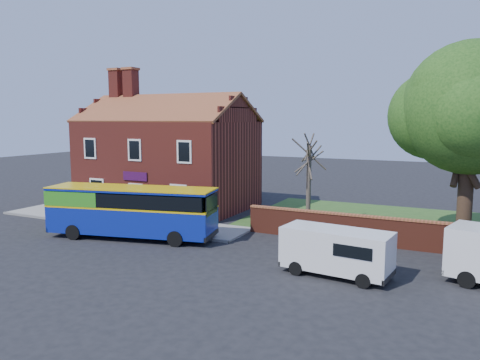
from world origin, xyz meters
The scene contains 10 objects.
ground centered at (0.00, 0.00, 0.00)m, with size 120.00×120.00×0.00m, color black.
pavement centered at (-7.00, 5.75, 0.06)m, with size 18.00×3.50×0.12m, color gray.
kerb centered at (-7.00, 4.00, 0.07)m, with size 18.00×0.15×0.14m, color slate.
grass_strip centered at (13.00, 13.00, 0.02)m, with size 26.00×12.00×0.04m, color #426B28.
shop_building centered at (-7.02, 11.50, 3.41)m, with size 12.30×8.13×10.50m.
boundary_wall centered at (13.00, 7.00, 0.81)m, with size 22.00×0.38×1.60m.
bus centered at (-3.72, 2.53, 1.65)m, with size 9.83×4.38×2.91m.
van_near centered at (8.62, 1.33, 1.14)m, with size 4.80×2.34×2.03m.
large_tree centered at (13.54, 9.65, 7.06)m, with size 8.84×6.99×10.78m.
bare_tree centered at (4.65, 9.76, 2.85)m, with size 2.08×2.48×5.55m.
Camera 1 is at (13.42, -18.00, 6.74)m, focal length 35.00 mm.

